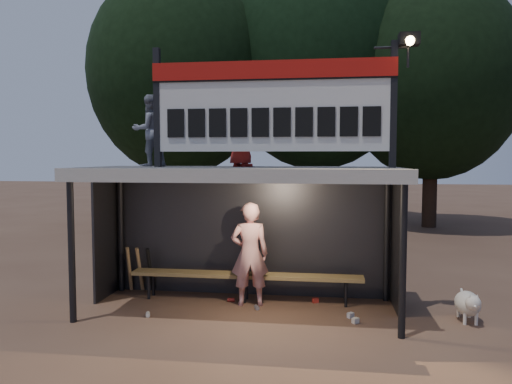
% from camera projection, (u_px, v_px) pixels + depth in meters
% --- Properties ---
extents(ground, '(80.00, 80.00, 0.00)m').
position_uv_depth(ground, '(240.00, 311.00, 8.07)').
color(ground, '#523729').
rests_on(ground, ground).
extents(player, '(0.69, 0.52, 1.74)m').
position_uv_depth(player, '(250.00, 254.00, 8.32)').
color(player, white).
rests_on(player, ground).
extents(child_a, '(0.74, 0.74, 1.21)m').
position_uv_depth(child_a, '(149.00, 131.00, 8.40)').
color(child_a, gray).
rests_on(child_a, dugout_shelter).
extents(child_b, '(0.62, 0.59, 1.07)m').
position_uv_depth(child_b, '(242.00, 135.00, 8.30)').
color(child_b, '#A22019').
rests_on(child_b, dugout_shelter).
extents(dugout_shelter, '(5.10, 2.08, 2.32)m').
position_uv_depth(dugout_shelter, '(243.00, 196.00, 8.18)').
color(dugout_shelter, '#3E3E41').
rests_on(dugout_shelter, ground).
extents(scoreboard_assembly, '(4.10, 0.27, 1.99)m').
position_uv_depth(scoreboard_assembly, '(275.00, 103.00, 7.75)').
color(scoreboard_assembly, black).
rests_on(scoreboard_assembly, dugout_shelter).
extents(bench, '(4.00, 0.35, 0.48)m').
position_uv_depth(bench, '(246.00, 276.00, 8.58)').
color(bench, olive).
rests_on(bench, ground).
extents(tree_left, '(6.46, 6.46, 9.27)m').
position_uv_depth(tree_left, '(178.00, 74.00, 18.12)').
color(tree_left, black).
rests_on(tree_left, ground).
extents(tree_mid, '(7.22, 7.22, 10.36)m').
position_uv_depth(tree_mid, '(318.00, 60.00, 18.86)').
color(tree_mid, black).
rests_on(tree_mid, ground).
extents(tree_right, '(6.08, 6.08, 8.72)m').
position_uv_depth(tree_right, '(432.00, 79.00, 17.38)').
color(tree_right, '#2F1E15').
rests_on(tree_right, ground).
extents(dog, '(0.36, 0.81, 0.49)m').
position_uv_depth(dog, '(468.00, 304.00, 7.50)').
color(dog, beige).
rests_on(dog, ground).
extents(bats, '(0.48, 0.32, 0.84)m').
position_uv_depth(bats, '(140.00, 269.00, 9.13)').
color(bats, '#A17B4B').
rests_on(bats, ground).
extents(litter, '(3.30, 1.24, 0.08)m').
position_uv_depth(litter, '(277.00, 309.00, 8.01)').
color(litter, '#B0281E').
rests_on(litter, ground).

